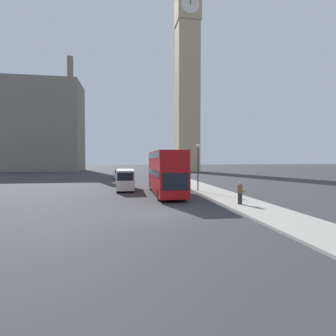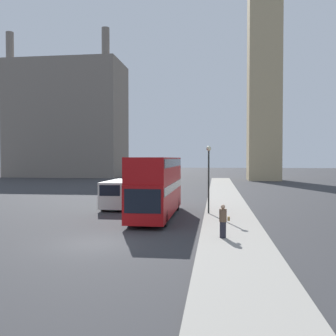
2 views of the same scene
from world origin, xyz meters
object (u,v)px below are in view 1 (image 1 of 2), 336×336
street_lamp (198,159)px  parked_sedan (120,174)px  red_double_decker_bus (166,171)px  pedestrian (240,193)px  clock_tower (187,62)px  white_van (125,179)px

street_lamp → parked_sedan: (-8.67, 21.77, -2.77)m
red_double_decker_bus → pedestrian: size_ratio=6.26×
clock_tower → parked_sedan: clock_tower is taller
clock_tower → parked_sedan: (-18.30, -24.11, -30.15)m
clock_tower → street_lamp: 54.30m
pedestrian → red_double_decker_bus: bearing=122.5°
pedestrian → street_lamp: 8.84m
red_double_decker_bus → white_van: bearing=131.3°
white_van → street_lamp: 8.55m
red_double_decker_bus → white_van: 6.07m
clock_tower → red_double_decker_bus: bearing=-105.7°
white_van → street_lamp: street_lamp is taller
clock_tower → street_lamp: (-9.62, -45.89, -27.38)m
red_double_decker_bus → white_van: (-3.94, 4.48, -1.14)m
red_double_decker_bus → street_lamp: (3.67, 1.26, 1.09)m
red_double_decker_bus → street_lamp: 4.03m
white_van → pedestrian: white_van is taller
parked_sedan → white_van: bearing=-86.7°
clock_tower → pedestrian: bearing=-99.1°
clock_tower → parked_sedan: bearing=-127.2°
clock_tower → white_van: clock_tower is taller
red_double_decker_bus → street_lamp: street_lamp is taller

